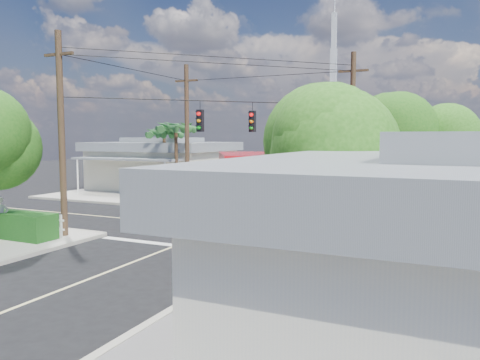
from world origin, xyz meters
The scene contains 17 objects.
ground centered at (0.00, 0.00, 0.00)m, with size 120.00×120.00×0.00m, color black.
sidewalk_ne centered at (10.88, 10.88, 0.07)m, with size 14.12×14.12×0.14m.
sidewalk_nw centered at (-10.88, 10.88, 0.07)m, with size 14.12×14.12×0.14m.
road_markings centered at (0.00, -1.47, 0.01)m, with size 32.00×32.00×0.01m.
building_nw centered at (-12.00, 12.46, 2.22)m, with size 10.80×10.20×4.30m.
radio_tower centered at (0.50, 20.00, 5.64)m, with size 0.80×0.80×17.00m.
tree_ne_front centered at (7.21, 6.76, 4.77)m, with size 4.21×4.14×6.66m.
tree_ne_back centered at (9.81, 8.96, 4.19)m, with size 3.77×3.66×5.82m.
tree_se centered at (7.01, -7.24, 4.04)m, with size 3.67×3.54×5.62m.
palm_nw_front centered at (-7.50, 7.50, 5.04)m, with size 3.01×3.08×5.59m.
palm_nw_back centered at (-9.50, 9.00, 4.67)m, with size 3.01×3.08×5.19m.
utility_poles centered at (-1.58, 1.60, 4.67)m, with size 12.00×10.68×9.00m.
picket_fence centered at (-7.80, -5.60, 0.68)m, with size 5.94×0.06×1.00m.
vending_boxes centered at (6.50, 6.20, 0.69)m, with size 1.90×0.50×1.10m.
delivery_truck centered at (0.41, 1.80, 1.85)m, with size 6.33×8.54×3.65m.
parked_car centered at (9.79, 3.45, 0.74)m, with size 2.47×5.34×1.49m, color silver.
pedestrian centered at (-7.25, -6.79, 1.04)m, with size 0.66×0.43×1.81m, color beige.
Camera 1 is at (10.39, -20.40, 4.48)m, focal length 35.00 mm.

